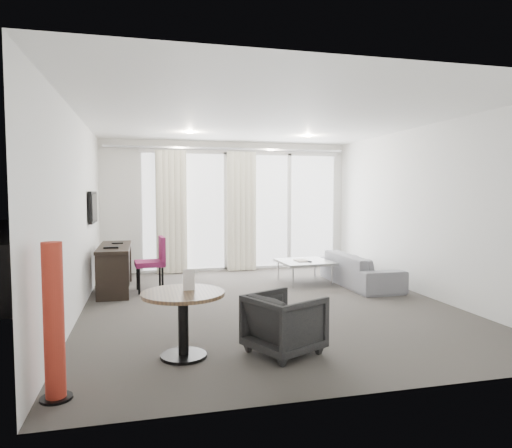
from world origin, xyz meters
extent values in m
cube|color=#45413C|center=(0.00, 0.00, 0.00)|extent=(5.00, 6.00, 0.00)
cube|color=white|center=(0.00, 0.00, 2.60)|extent=(5.00, 6.00, 0.00)
cube|color=silver|center=(-2.50, 0.00, 1.30)|extent=(0.00, 6.00, 2.60)
cube|color=silver|center=(2.50, 0.00, 1.30)|extent=(0.00, 6.00, 2.60)
cube|color=silver|center=(0.00, -3.00, 1.30)|extent=(5.00, 0.00, 2.60)
cylinder|color=#FFE0B2|center=(-0.90, 1.60, 2.59)|extent=(0.12, 0.12, 0.02)
cylinder|color=#FFE0B2|center=(1.20, 1.60, 2.59)|extent=(0.12, 0.12, 0.02)
cylinder|color=#AD2F1F|center=(-2.35, -2.51, 0.61)|extent=(0.27, 0.27, 1.22)
imported|color=black|center=(-0.34, -1.95, 0.30)|extent=(0.86, 0.85, 0.59)
imported|color=gray|center=(1.91, 0.90, 0.27)|extent=(0.72, 1.84, 0.54)
cube|color=#4D4D50|center=(0.30, 4.50, -0.06)|extent=(5.60, 3.00, 0.12)
camera|label=1|loc=(-1.67, -6.18, 1.59)|focal=32.00mm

